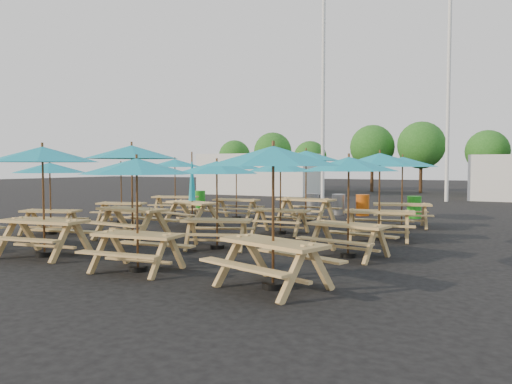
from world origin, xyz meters
The scene contains 30 objects.
ground centered at (0.00, 0.00, 0.00)m, with size 120.00×120.00×0.00m, color black.
picnic_unit_1 centered at (-4.27, -3.19, 1.82)m, with size 2.54×2.54×2.08m.
picnic_unit_2 centered at (-4.46, -0.02, 1.82)m, with size 2.53×2.53×2.08m.
picnic_unit_3 centered at (-4.39, 3.01, 1.97)m, with size 2.80×2.80×2.26m.
picnic_unit_4 centered at (-1.50, -5.76, 2.10)m, with size 2.63×2.63×2.41m.
picnic_unit_5 centered at (-1.42, -3.00, 2.21)m, with size 2.70×2.70×2.53m.
picnic_unit_6 centered at (-1.62, 0.12, 1.00)m, with size 2.33×2.18×2.42m.
picnic_unit_7 centered at (-1.56, 2.97, 1.89)m, with size 2.27×2.27×2.17m.
picnic_unit_8 centered at (1.33, -6.05, 1.86)m, with size 2.25×2.25×2.13m.
picnic_unit_9 centered at (1.32, -3.19, 1.83)m, with size 2.62×2.62×2.10m.
picnic_unit_10 centered at (1.62, -0.15, 1.85)m, with size 2.12×2.12×2.12m.
picnic_unit_11 centered at (1.28, 2.80, 2.19)m, with size 2.73×2.73×2.51m.
picnic_unit_12 centered at (4.14, -6.12, 2.01)m, with size 2.85×2.85×2.31m.
picnic_unit_13 centered at (4.43, -2.89, 1.90)m, with size 2.51×2.51×2.18m.
picnic_unit_14 centered at (4.44, -0.04, 2.03)m, with size 2.65×2.65×2.33m.
picnic_unit_15 centered at (4.47, 3.04, 1.99)m, with size 2.70×2.70×2.28m.
waste_bin_0 centered at (-5.07, 5.83, 0.42)m, with size 0.52×0.52×0.84m, color #21941A.
waste_bin_1 centered at (0.33, 6.03, 0.42)m, with size 0.52×0.52×0.84m, color gray.
waste_bin_2 centered at (1.44, 6.03, 0.42)m, with size 0.52×0.52×0.84m, color gray.
waste_bin_3 centered at (2.38, 6.16, 0.42)m, with size 0.52×0.52×0.84m, color #C54E0B.
waste_bin_4 centered at (4.38, 6.04, 0.42)m, with size 0.52×0.52×0.84m, color #21941A.
mast_0 centered at (-2.00, 14.00, 6.00)m, with size 0.20×0.20×12.00m, color silver.
mast_1 centered at (4.50, 16.00, 6.00)m, with size 0.20×0.20×12.00m, color silver.
event_tent_0 centered at (-8.00, 18.00, 1.40)m, with size 8.00×4.00×2.80m, color silver.
tree_0 centered at (-14.07, 25.25, 2.83)m, with size 2.80×2.80×4.24m.
tree_1 centered at (-9.74, 23.90, 3.15)m, with size 3.11×3.11×4.72m.
tree_2 centered at (-6.39, 23.65, 2.62)m, with size 2.59×2.59×3.93m.
tree_3 centered at (-1.75, 24.72, 3.41)m, with size 3.36×3.36×5.09m.
tree_4 centered at (1.90, 24.26, 3.46)m, with size 3.41×3.41×5.17m.
tree_5 centered at (6.22, 24.67, 2.97)m, with size 2.94×2.94×4.45m.
Camera 1 is at (7.45, -13.31, 1.97)m, focal length 35.00 mm.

